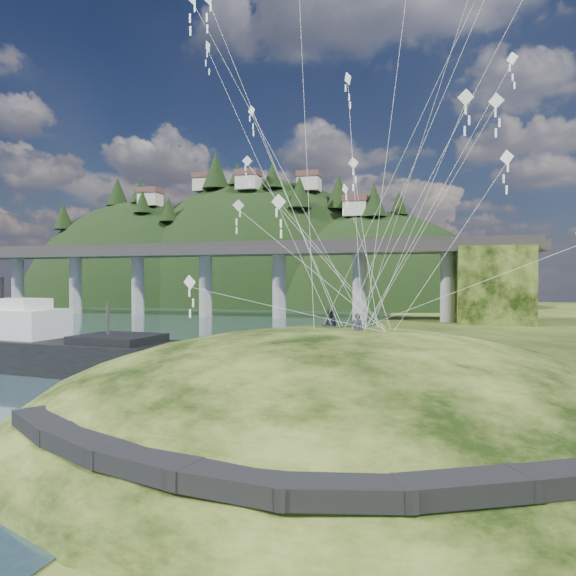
# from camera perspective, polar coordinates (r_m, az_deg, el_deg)

# --- Properties ---
(ground) EXTENTS (320.00, 320.00, 0.00)m
(ground) POSITION_cam_1_polar(r_m,az_deg,el_deg) (28.33, -11.62, -14.47)
(ground) COLOR black
(ground) RESTS_ON ground
(grass_hill) EXTENTS (36.00, 32.00, 13.00)m
(grass_hill) POSITION_cam_1_polar(r_m,az_deg,el_deg) (28.05, 5.84, -17.82)
(grass_hill) COLOR black
(grass_hill) RESTS_ON ground
(footpath) EXTENTS (22.29, 5.84, 0.83)m
(footpath) POSITION_cam_1_polar(r_m,az_deg,el_deg) (16.27, -4.09, -18.62)
(footpath) COLOR black
(footpath) RESTS_ON ground
(bridge) EXTENTS (160.00, 11.00, 15.00)m
(bridge) POSITION_cam_1_polar(r_m,az_deg,el_deg) (102.06, -6.33, 2.20)
(bridge) COLOR #2D2B2B
(bridge) RESTS_ON ground
(far_ridge) EXTENTS (153.00, 70.00, 94.50)m
(far_ridge) POSITION_cam_1_polar(r_m,az_deg,el_deg) (157.49, -4.76, -4.46)
(far_ridge) COLOR black
(far_ridge) RESTS_ON ground
(work_barge) EXTENTS (22.40, 7.62, 7.70)m
(work_barge) POSITION_cam_1_polar(r_m,az_deg,el_deg) (47.28, -25.36, -5.92)
(work_barge) COLOR black
(work_barge) RESTS_ON ground
(wooden_dock) EXTENTS (14.43, 7.90, 1.05)m
(wooden_dock) POSITION_cam_1_polar(r_m,az_deg,el_deg) (36.86, -15.47, -10.12)
(wooden_dock) COLOR #371C16
(wooden_dock) RESTS_ON ground
(kite_flyers) EXTENTS (2.61, 2.59, 1.90)m
(kite_flyers) POSITION_cam_1_polar(r_m,az_deg,el_deg) (27.86, 5.37, -2.42)
(kite_flyers) COLOR #282935
(kite_flyers) RESTS_ON ground
(kite_swarm) EXTENTS (21.32, 17.49, 21.73)m
(kite_swarm) POSITION_cam_1_polar(r_m,az_deg,el_deg) (30.44, 7.31, 22.22)
(kite_swarm) COLOR white
(kite_swarm) RESTS_ON ground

